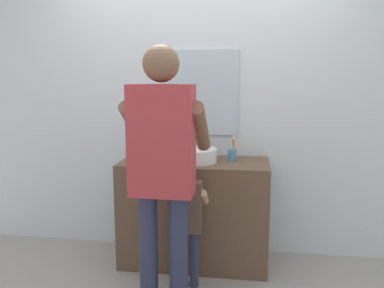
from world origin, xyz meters
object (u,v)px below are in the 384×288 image
soap_bottle (150,152)px  child_toddler (187,214)px  adult_parent (163,157)px  toothbrush_cup (232,154)px

soap_bottle → child_toddler: bearing=-47.8°
soap_bottle → adult_parent: bearing=-69.8°
soap_bottle → toothbrush_cup: bearing=4.6°
child_toddler → adult_parent: size_ratio=0.54×
soap_bottle → child_toddler: soap_bottle is taller
toothbrush_cup → adult_parent: 0.89m
soap_bottle → adult_parent: adult_parent is taller
soap_bottle → adult_parent: 0.78m
toothbrush_cup → adult_parent: (-0.41, -0.78, 0.12)m
toothbrush_cup → child_toddler: size_ratio=0.22×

